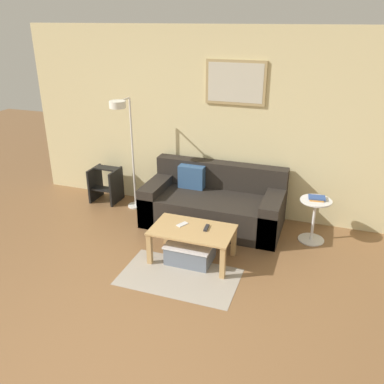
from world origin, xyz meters
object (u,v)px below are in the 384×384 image
object	(u,v)px
couch	(214,204)
floor_lamp	(124,133)
storage_bin	(190,251)
book_stack	(317,198)
side_table	(314,216)
remote_control	(206,228)
step_stool	(106,184)
coffee_table	(192,235)
cell_phone	(182,224)

from	to	relation	value
couch	floor_lamp	size ratio (longest dim) A/B	1.13
storage_bin	book_stack	world-z (taller)	book_stack
side_table	remote_control	size ratio (longest dim) A/B	3.76
storage_bin	book_stack	distance (m)	1.70
book_stack	step_stool	world-z (taller)	book_stack
coffee_table	floor_lamp	world-z (taller)	floor_lamp
couch	coffee_table	size ratio (longest dim) A/B	1.96
step_stool	remote_control	bearing A→B (deg)	-28.56
remote_control	step_stool	distance (m)	2.23
couch	remote_control	distance (m)	0.93
cell_phone	storage_bin	bearing A→B (deg)	-8.54
coffee_table	side_table	bearing A→B (deg)	35.63
cell_phone	coffee_table	bearing A→B (deg)	4.47
side_table	step_stool	world-z (taller)	side_table
couch	remote_control	bearing A→B (deg)	-78.68
coffee_table	cell_phone	bearing A→B (deg)	156.83
coffee_table	side_table	size ratio (longest dim) A/B	1.67
remote_control	cell_phone	world-z (taller)	remote_control
coffee_table	side_table	world-z (taller)	side_table
storage_bin	book_stack	xyz separation A→B (m)	(1.30, 0.98, 0.46)
book_stack	cell_phone	world-z (taller)	book_stack
coffee_table	cell_phone	xyz separation A→B (m)	(-0.15, 0.06, 0.08)
storage_bin	remote_control	size ratio (longest dim) A/B	3.58
couch	cell_phone	size ratio (longest dim) A/B	13.21
floor_lamp	cell_phone	distance (m)	1.61
remote_control	step_stool	bearing A→B (deg)	146.54
side_table	step_stool	distance (m)	3.10
coffee_table	book_stack	world-z (taller)	book_stack
couch	book_stack	world-z (taller)	couch
couch	cell_phone	bearing A→B (deg)	-97.20
cell_phone	book_stack	bearing A→B (deg)	59.26
book_stack	coffee_table	bearing A→B (deg)	-143.69
side_table	floor_lamp	bearing A→B (deg)	-179.09
storage_bin	step_stool	xyz separation A→B (m)	(-1.79, 1.16, 0.16)
book_stack	remote_control	bearing A→B (deg)	-142.33
couch	floor_lamp	world-z (taller)	floor_lamp
coffee_table	storage_bin	size ratio (longest dim) A/B	1.75
floor_lamp	side_table	world-z (taller)	floor_lamp
step_stool	side_table	bearing A→B (deg)	-3.82
side_table	remote_control	distance (m)	1.43
step_stool	floor_lamp	bearing A→B (deg)	-25.53
floor_lamp	cell_phone	bearing A→B (deg)	-35.64
cell_phone	couch	bearing A→B (deg)	110.44
coffee_table	couch	bearing A→B (deg)	91.96
step_stool	cell_phone	bearing A→B (deg)	-32.72
step_stool	storage_bin	bearing A→B (deg)	-32.98
coffee_table	step_stool	world-z (taller)	step_stool
step_stool	couch	bearing A→B (deg)	-5.26
side_table	cell_phone	distance (m)	1.67
couch	storage_bin	distance (m)	1.01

